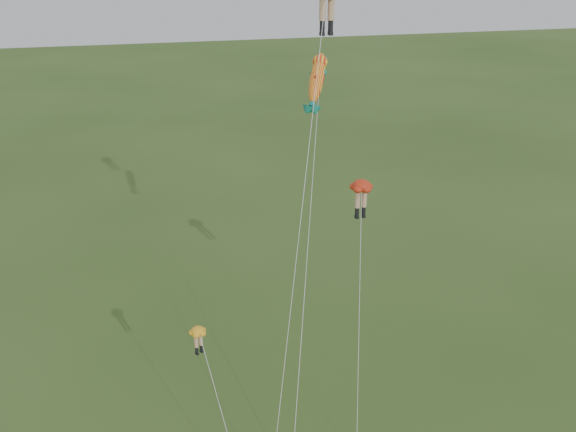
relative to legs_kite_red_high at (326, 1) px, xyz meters
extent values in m
cylinder|color=tan|center=(-0.15, 0.12, -0.37)|extent=(0.34, 0.34, 1.17)
cylinder|color=black|center=(-0.15, 0.12, -1.25)|extent=(0.27, 0.27, 0.59)
cube|color=black|center=(-0.15, 0.12, -1.63)|extent=(0.22, 0.36, 0.17)
cylinder|color=tan|center=(0.31, 0.17, -0.37)|extent=(0.34, 0.34, 1.17)
cylinder|color=black|center=(0.31, 0.17, -1.25)|extent=(0.27, 0.27, 0.59)
cube|color=black|center=(0.31, 0.17, -1.63)|extent=(0.22, 0.36, 0.17)
cylinder|color=silver|center=(-2.64, -4.89, -10.74)|extent=(5.47, 10.12, 23.31)
ellipsoid|color=red|center=(2.28, -0.29, -10.11)|extent=(1.52, 1.52, 0.70)
cylinder|color=tan|center=(2.07, -0.31, -10.93)|extent=(0.31, 0.31, 1.06)
cylinder|color=black|center=(2.07, -0.31, -11.73)|extent=(0.24, 0.24, 0.53)
cube|color=black|center=(2.07, -0.31, -12.07)|extent=(0.20, 0.32, 0.15)
cylinder|color=tan|center=(2.49, -0.27, -10.93)|extent=(0.31, 0.31, 1.06)
cylinder|color=black|center=(2.49, -0.27, -11.73)|extent=(0.24, 0.24, 0.53)
cube|color=black|center=(2.49, -0.27, -12.07)|extent=(0.20, 0.32, 0.15)
cylinder|color=silver|center=(1.02, -4.28, -16.08)|extent=(2.56, 8.00, 12.63)
ellipsoid|color=#F4A51F|center=(-7.99, -5.75, -14.87)|extent=(1.24, 1.24, 0.45)
cylinder|color=tan|center=(-8.11, -5.82, -15.41)|extent=(0.20, 0.20, 0.69)
cylinder|color=black|center=(-8.11, -5.82, -15.93)|extent=(0.16, 0.16, 0.35)
cube|color=black|center=(-8.11, -5.82, -16.15)|extent=(0.20, 0.23, 0.10)
cylinder|color=tan|center=(-7.87, -5.68, -15.41)|extent=(0.20, 0.20, 0.69)
cylinder|color=black|center=(-7.87, -5.68, -15.93)|extent=(0.16, 0.16, 0.35)
cube|color=black|center=(-7.87, -5.68, -16.15)|extent=(0.20, 0.23, 0.10)
cylinder|color=silver|center=(-7.22, -7.87, -18.52)|extent=(1.57, 4.28, 7.76)
ellipsoid|color=yellow|center=(0.05, 1.60, -4.22)|extent=(2.15, 2.92, 3.01)
sphere|color=yellow|center=(0.05, 1.60, -4.22)|extent=(1.40, 1.55, 1.27)
cone|color=#127965|center=(0.05, 1.60, -4.22)|extent=(1.19, 1.40, 1.19)
cone|color=#127965|center=(0.05, 1.60, -4.22)|extent=(1.19, 1.40, 1.19)
cone|color=#127965|center=(0.05, 1.60, -4.22)|extent=(0.67, 0.79, 0.67)
cone|color=#127965|center=(0.05, 1.60, -4.22)|extent=(0.67, 0.79, 0.67)
cone|color=red|center=(0.05, 1.60, -4.22)|extent=(0.70, 0.80, 0.66)
cylinder|color=silver|center=(-1.96, -3.64, -13.30)|extent=(4.06, 10.52, 18.19)
camera|label=1|loc=(-9.93, -32.80, 3.03)|focal=40.00mm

